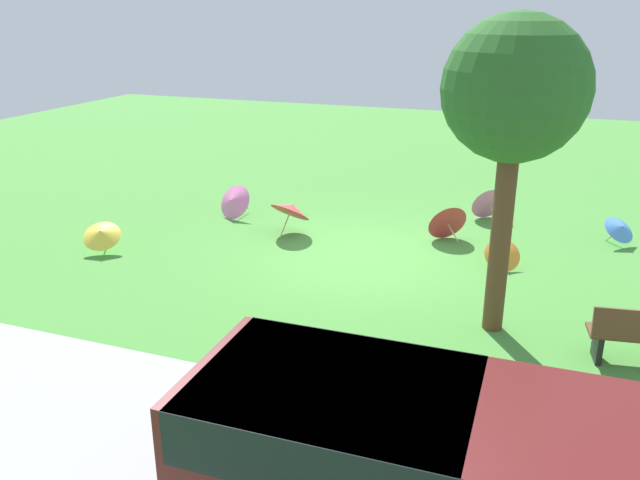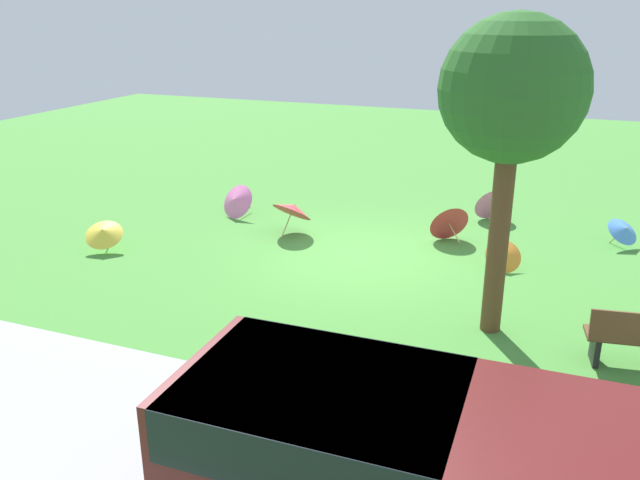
% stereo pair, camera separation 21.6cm
% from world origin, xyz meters
% --- Properties ---
extents(ground, '(40.00, 40.00, 0.00)m').
position_xyz_m(ground, '(0.00, 0.00, 0.00)').
color(ground, '#478C38').
extents(road_strip, '(40.00, 4.08, 0.01)m').
position_xyz_m(road_strip, '(0.00, 6.87, 0.00)').
color(road_strip, '#9E9EA3').
rests_on(road_strip, ground).
extents(van_dark, '(4.63, 2.18, 1.53)m').
position_xyz_m(van_dark, '(-2.57, 6.91, 0.91)').
color(van_dark, '#591919').
rests_on(van_dark, ground).
extents(shade_tree, '(2.09, 2.09, 4.77)m').
position_xyz_m(shade_tree, '(-2.84, 2.23, 3.65)').
color(shade_tree, brown).
rests_on(shade_tree, ground).
extents(parasol_red_0, '(1.14, 1.11, 0.92)m').
position_xyz_m(parasol_red_0, '(1.87, -0.80, 0.59)').
color(parasol_red_0, tan).
rests_on(parasol_red_0, ground).
extents(parasol_pink_0, '(0.96, 0.92, 0.83)m').
position_xyz_m(parasol_pink_0, '(-2.04, -3.47, 0.42)').
color(parasol_pink_0, tan).
rests_on(parasol_pink_0, ground).
extents(parasol_yellow_0, '(1.01, 0.99, 0.70)m').
position_xyz_m(parasol_yellow_0, '(5.06, 1.63, 0.42)').
color(parasol_yellow_0, tan).
rests_on(parasol_yellow_0, ground).
extents(parasol_blue_0, '(0.91, 0.91, 0.66)m').
position_xyz_m(parasol_blue_0, '(-4.92, -2.54, 0.39)').
color(parasol_blue_0, tan).
rests_on(parasol_blue_0, ground).
extents(parasol_red_1, '(1.01, 0.98, 0.87)m').
position_xyz_m(parasol_red_1, '(-1.39, -1.65, 0.43)').
color(parasol_red_1, tan).
rests_on(parasol_red_1, ground).
extents(parasol_orange_0, '(0.84, 0.75, 0.59)m').
position_xyz_m(parasol_orange_0, '(-2.73, -0.36, 0.30)').
color(parasol_orange_0, tan).
rests_on(parasol_orange_0, ground).
extents(parasol_pink_1, '(0.98, 0.91, 0.82)m').
position_xyz_m(parasol_pink_1, '(3.65, -1.45, 0.41)').
color(parasol_pink_1, tan).
rests_on(parasol_pink_1, ground).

